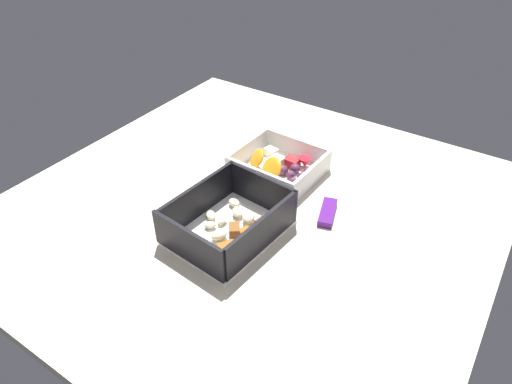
{
  "coord_description": "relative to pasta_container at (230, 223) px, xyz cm",
  "views": [
    {
      "loc": [
        52.93,
        35.66,
        52.93
      ],
      "look_at": [
        -1.1,
        -0.12,
        4.0
      ],
      "focal_mm": 32.44,
      "sensor_mm": 36.0,
      "label": 1
    }
  ],
  "objects": [
    {
      "name": "candy_bar",
      "position": [
        -13.0,
        11.12,
        -1.62
      ],
      "size": [
        7.4,
        4.38,
        1.2
      ],
      "primitive_type": "cube",
      "rotation": [
        0.0,
        0.0,
        0.3
      ],
      "color": "#51197A",
      "rests_on": "table_surface"
    },
    {
      "name": "table_surface",
      "position": [
        -8.44,
        -1.14,
        -3.22
      ],
      "size": [
        80.0,
        80.0,
        2.0
      ],
      "primitive_type": "cube",
      "color": "beige",
      "rests_on": "ground"
    },
    {
      "name": "pasta_container",
      "position": [
        0.0,
        0.0,
        0.0
      ],
      "size": [
        19.4,
        15.59,
        6.9
      ],
      "rotation": [
        0.0,
        0.0,
        -0.09
      ],
      "color": "white",
      "rests_on": "table_surface"
    },
    {
      "name": "fruit_bowl",
      "position": [
        -19.09,
        -2.3,
        -0.57
      ],
      "size": [
        14.41,
        15.72,
        5.19
      ],
      "rotation": [
        0.0,
        0.0,
        -0.04
      ],
      "color": "white",
      "rests_on": "table_surface"
    }
  ]
}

